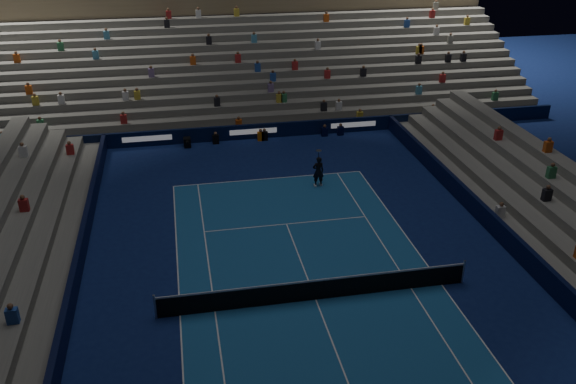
{
  "coord_description": "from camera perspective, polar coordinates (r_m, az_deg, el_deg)",
  "views": [
    {
      "loc": [
        -4.92,
        -19.55,
        14.88
      ],
      "look_at": [
        0.0,
        6.0,
        2.0
      ],
      "focal_mm": 37.62,
      "sensor_mm": 36.0,
      "label": 1
    }
  ],
  "objects": [
    {
      "name": "ground",
      "position": [
        25.05,
        2.64,
        -10.13
      ],
      "size": [
        90.0,
        90.0,
        0.0
      ],
      "primitive_type": "plane",
      "color": "#0D1B52",
      "rests_on": "ground"
    },
    {
      "name": "broadcast_camera",
      "position": [
        40.07,
        -9.5,
        4.65
      ],
      "size": [
        0.48,
        0.92,
        0.62
      ],
      "color": "black",
      "rests_on": "ground"
    },
    {
      "name": "sponsor_barrier_far",
      "position": [
        40.97,
        -3.33,
        5.74
      ],
      "size": [
        44.0,
        0.25,
        1.0
      ],
      "primitive_type": "cube",
      "color": "black",
      "rests_on": "ground"
    },
    {
      "name": "tennis_net",
      "position": [
        24.76,
        2.66,
        -9.19
      ],
      "size": [
        12.9,
        0.1,
        1.1
      ],
      "color": "#B2B2B7",
      "rests_on": "ground"
    },
    {
      "name": "court_surface",
      "position": [
        25.05,
        2.64,
        -10.12
      ],
      "size": [
        10.97,
        23.77,
        0.01
      ],
      "primitive_type": "cube",
      "color": "#1A5493",
      "rests_on": "ground"
    },
    {
      "name": "sponsor_barrier_east",
      "position": [
        28.33,
        22.25,
        -6.37
      ],
      "size": [
        0.25,
        37.0,
        1.0
      ],
      "primitive_type": "cube",
      "color": "black",
      "rests_on": "ground"
    },
    {
      "name": "tennis_player",
      "position": [
        33.93,
        2.88,
        1.95
      ],
      "size": [
        0.65,
        0.43,
        1.78
      ],
      "primitive_type": "imported",
      "rotation": [
        0.0,
        0.0,
        3.14
      ],
      "color": "black",
      "rests_on": "ground"
    },
    {
      "name": "sponsor_barrier_west",
      "position": [
        24.73,
        -20.23,
        -11.13
      ],
      "size": [
        0.25,
        37.0,
        1.0
      ],
      "primitive_type": "cube",
      "color": "black",
      "rests_on": "ground"
    },
    {
      "name": "grandstand_main",
      "position": [
        49.07,
        -4.97,
        12.68
      ],
      "size": [
        44.0,
        15.2,
        11.2
      ],
      "color": "#62625D",
      "rests_on": "ground"
    }
  ]
}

